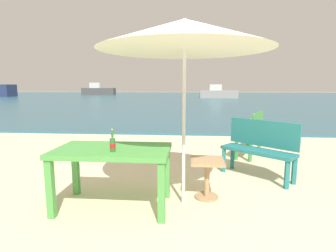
{
  "coord_description": "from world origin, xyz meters",
  "views": [
    {
      "loc": [
        0.04,
        -2.96,
        1.52
      ],
      "look_at": [
        -0.45,
        3.0,
        0.6
      ],
      "focal_mm": 28.14,
      "sensor_mm": 36.0,
      "label": 1
    }
  ],
  "objects": [
    {
      "name": "picnic_table_green",
      "position": [
        -0.9,
        0.13,
        0.65
      ],
      "size": [
        1.4,
        0.8,
        0.76
      ],
      "color": "#4C9E47",
      "rests_on": "ground_plane"
    },
    {
      "name": "patio_umbrella",
      "position": [
        -0.03,
        0.3,
        2.12
      ],
      "size": [
        2.1,
        2.1,
        2.3
      ],
      "color": "silver",
      "rests_on": "ground_plane"
    },
    {
      "name": "sea_water",
      "position": [
        0.0,
        30.0,
        0.04
      ],
      "size": [
        120.0,
        50.0,
        0.08
      ],
      "primitive_type": "cube",
      "color": "#2D6075",
      "rests_on": "ground_plane"
    },
    {
      "name": "bench_teal_center",
      "position": [
        1.21,
        1.42,
        0.54
      ],
      "size": [
        1.14,
        1.06,
        0.95
      ],
      "color": "#237275",
      "rests_on": "ground_plane"
    },
    {
      "name": "ground_plane",
      "position": [
        0.0,
        0.0,
        0.0
      ],
      "size": [
        120.0,
        120.0,
        0.0
      ],
      "primitive_type": "plane",
      "color": "beige"
    },
    {
      "name": "side_table_wood",
      "position": [
        0.29,
        0.49,
        0.35
      ],
      "size": [
        0.44,
        0.44,
        0.54
      ],
      "color": "tan",
      "rests_on": "ground_plane"
    },
    {
      "name": "boat_barge",
      "position": [
        -14.42,
        38.03,
        0.76
      ],
      "size": [
        5.17,
        1.41,
        1.88
      ],
      "color": "#4C4C4C",
      "rests_on": "sea_water"
    },
    {
      "name": "beer_bottle_amber",
      "position": [
        -0.85,
        -0.03,
        0.85
      ],
      "size": [
        0.07,
        0.07,
        0.26
      ],
      "color": "#2D662D",
      "rests_on": "picnic_table_green"
    },
    {
      "name": "boat_sailboat",
      "position": [
        3.36,
        28.28,
        0.65
      ],
      "size": [
        4.34,
        1.18,
        1.58
      ],
      "color": "gray",
      "rests_on": "sea_water"
    },
    {
      "name": "bench_green_left",
      "position": [
        1.42,
        2.85,
        0.54
      ],
      "size": [
        0.81,
        1.24,
        0.95
      ],
      "color": "#3D8C42",
      "rests_on": "ground_plane"
    },
    {
      "name": "swimmer_person",
      "position": [
        2.5,
        7.12,
        0.24
      ],
      "size": [
        0.34,
        0.34,
        0.41
      ],
      "color": "tan",
      "rests_on": "sea_water"
    }
  ]
}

